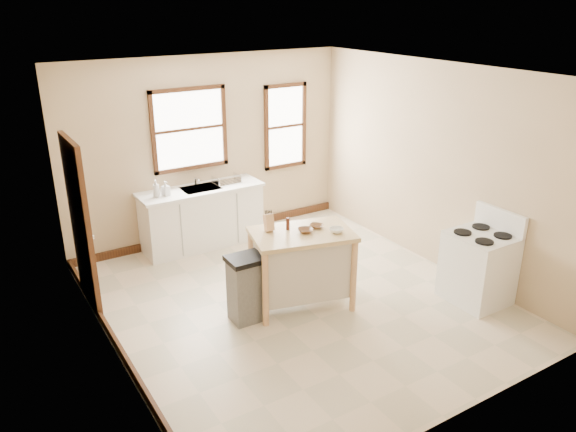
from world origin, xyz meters
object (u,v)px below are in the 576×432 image
object	(u,v)px
pepper_grinder	(288,224)
trash_bin	(246,289)
bowl_a	(305,231)
bowl_b	(316,226)
dish_rack	(227,180)
kitchen_island	(302,269)
knife_block	(269,223)
gas_stove	(479,258)
soap_bottle_b	(166,188)
soap_bottle_a	(156,188)
bowl_c	(336,230)

from	to	relation	value
pepper_grinder	trash_bin	xyz separation A→B (m)	(-0.63, -0.10, -0.64)
bowl_a	bowl_b	bearing A→B (deg)	14.21
dish_rack	kitchen_island	size ratio (longest dim) A/B	0.33
knife_block	pepper_grinder	distance (m)	0.23
trash_bin	gas_stove	distance (m)	2.87
soap_bottle_b	dish_rack	bearing A→B (deg)	-17.41
gas_stove	soap_bottle_a	bearing A→B (deg)	131.19
bowl_b	bowl_c	world-z (taller)	bowl_c
dish_rack	bowl_b	distance (m)	2.28
soap_bottle_b	bowl_a	distance (m)	2.43
trash_bin	bowl_c	bearing A→B (deg)	-12.88
bowl_b	knife_block	bearing A→B (deg)	158.04
soap_bottle_a	gas_stove	world-z (taller)	soap_bottle_a
gas_stove	knife_block	bearing A→B (deg)	149.94
soap_bottle_b	trash_bin	bearing A→B (deg)	-107.81
soap_bottle_b	bowl_c	bearing A→B (deg)	-85.08
kitchen_island	bowl_b	world-z (taller)	bowl_b
soap_bottle_b	trash_bin	distance (m)	2.28
gas_stove	pepper_grinder	bearing A→B (deg)	149.15
gas_stove	bowl_c	bearing A→B (deg)	152.19
dish_rack	bowl_b	world-z (taller)	dish_rack
soap_bottle_a	knife_block	distance (m)	2.13
knife_block	pepper_grinder	size ratio (longest dim) A/B	1.33
bowl_b	bowl_a	bearing A→B (deg)	-165.79
bowl_a	trash_bin	xyz separation A→B (m)	(-0.76, 0.08, -0.59)
dish_rack	gas_stove	bearing A→B (deg)	-63.11
bowl_b	trash_bin	size ratio (longest dim) A/B	0.20
soap_bottle_b	pepper_grinder	size ratio (longest dim) A/B	1.38
knife_block	pepper_grinder	world-z (taller)	knife_block
knife_block	bowl_a	world-z (taller)	knife_block
bowl_a	bowl_b	size ratio (longest dim) A/B	1.10
soap_bottle_a	kitchen_island	world-z (taller)	soap_bottle_a
kitchen_island	bowl_a	size ratio (longest dim) A/B	6.60
kitchen_island	pepper_grinder	bearing A→B (deg)	138.59
bowl_b	trash_bin	xyz separation A→B (m)	(-0.95, 0.03, -0.59)
soap_bottle_a	bowl_c	xyz separation A→B (m)	(1.32, -2.48, -0.05)
pepper_grinder	gas_stove	xyz separation A→B (m)	(2.02, -1.20, -0.47)
kitchen_island	soap_bottle_b	bearing A→B (deg)	125.17
soap_bottle_a	trash_bin	size ratio (longest dim) A/B	0.31
soap_bottle_b	kitchen_island	bearing A→B (deg)	-90.10
soap_bottle_b	knife_block	world-z (taller)	knife_block
soap_bottle_b	knife_block	distance (m)	2.08
dish_rack	pepper_grinder	distance (m)	2.16
trash_bin	dish_rack	bearing A→B (deg)	70.13
pepper_grinder	bowl_c	bearing A→B (deg)	-40.22
bowl_a	trash_bin	world-z (taller)	bowl_a
knife_block	trash_bin	distance (m)	0.81
soap_bottle_b	gas_stove	bearing A→B (deg)	-70.80
bowl_a	gas_stove	size ratio (longest dim) A/B	0.16
soap_bottle_a	bowl_a	bearing A→B (deg)	-44.72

